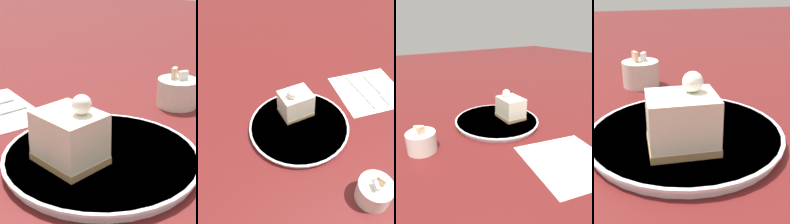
% 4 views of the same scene
% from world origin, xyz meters
% --- Properties ---
extents(ground_plane, '(4.00, 4.00, 0.00)m').
position_xyz_m(ground_plane, '(0.00, 0.00, 0.00)').
color(ground_plane, '#5B1919').
extents(plate, '(0.29, 0.29, 0.02)m').
position_xyz_m(plate, '(-0.01, 0.03, 0.01)').
color(plate, white).
rests_on(plate, ground_plane).
extents(cake_slice, '(0.09, 0.08, 0.10)m').
position_xyz_m(cake_slice, '(-0.03, -0.02, 0.05)').
color(cake_slice, '#AD8451').
rests_on(cake_slice, plate).
extents(napkin, '(0.26, 0.25, 0.00)m').
position_xyz_m(napkin, '(-0.30, 0.00, 0.00)').
color(napkin, white).
rests_on(napkin, ground_plane).
extents(fork, '(0.04, 0.17, 0.00)m').
position_xyz_m(fork, '(-0.33, 0.02, 0.01)').
color(fork, silver).
rests_on(fork, napkin).
extents(knife, '(0.04, 0.18, 0.00)m').
position_xyz_m(knife, '(-0.28, -0.02, 0.00)').
color(knife, silver).
rests_on(knife, napkin).
extents(sugar_bowl, '(0.08, 0.08, 0.08)m').
position_xyz_m(sugar_bowl, '(-0.05, 0.30, 0.03)').
color(sugar_bowl, silver).
rests_on(sugar_bowl, ground_plane).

